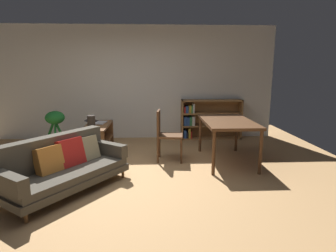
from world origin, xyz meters
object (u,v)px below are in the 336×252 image
media_console (98,139)px  dining_table (227,124)px  potted_floor_plant (56,125)px  bookshelf (207,119)px  dining_chair_near (166,133)px  open_laptop (97,122)px  fabric_couch (63,165)px  desk_speaker (91,121)px

media_console → dining_table: (2.47, -0.65, 0.41)m
potted_floor_plant → bookshelf: bookshelf is taller
potted_floor_plant → dining_chair_near: bearing=-15.8°
bookshelf → open_laptop: bearing=-159.4°
media_console → fabric_couch: bearing=-94.7°
media_console → open_laptop: (-0.04, 0.22, 0.32)m
bookshelf → fabric_couch: bearing=-131.9°
open_laptop → potted_floor_plant: 0.82m
dining_table → dining_chair_near: 1.13m
desk_speaker → potted_floor_plant: (-0.79, 0.33, -0.14)m
media_console → open_laptop: size_ratio=2.63×
potted_floor_plant → desk_speaker: bearing=-22.3°
open_laptop → dining_table: bearing=-19.0°
dining_table → dining_chair_near: size_ratio=1.51×
dining_table → dining_chair_near: (-1.11, 0.12, -0.17)m
desk_speaker → dining_table: bearing=-9.4°
bookshelf → media_console: bearing=-154.8°
open_laptop → dining_table: 2.65m
desk_speaker → open_laptop: bearing=87.2°
open_laptop → bookshelf: bearing=20.6°
fabric_couch → bookshelf: bearing=48.1°
open_laptop → potted_floor_plant: potted_floor_plant is taller
open_laptop → potted_floor_plant: size_ratio=0.50×
fabric_couch → dining_chair_near: dining_chair_near is taller
dining_table → potted_floor_plant: bearing=167.3°
potted_floor_plant → bookshelf: size_ratio=0.58×
media_console → desk_speaker: (-0.06, -0.23, 0.41)m
open_laptop → desk_speaker: desk_speaker is taller
fabric_couch → media_console: bearing=85.3°
fabric_couch → desk_speaker: size_ratio=8.12×
media_console → bookshelf: size_ratio=0.77×
dining_table → desk_speaker: bearing=170.6°
dining_table → open_laptop: bearing=161.0°
desk_speaker → potted_floor_plant: bearing=157.7°
potted_floor_plant → dining_chair_near: (2.21, -0.62, -0.03)m
fabric_couch → dining_chair_near: (1.50, 1.21, 0.18)m
open_laptop → dining_chair_near: 1.58m
media_console → dining_table: bearing=-14.7°
dining_table → bookshelf: bookshelf is taller
fabric_couch → desk_speaker: desk_speaker is taller
media_console → open_laptop: 0.39m
dining_table → bookshelf: 1.81m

